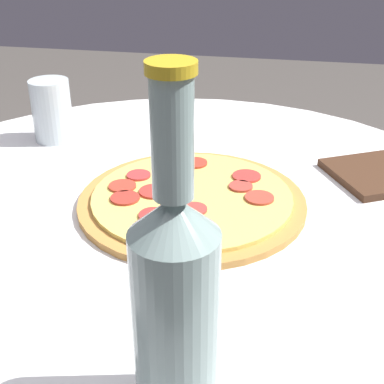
{
  "coord_description": "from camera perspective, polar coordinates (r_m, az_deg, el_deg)",
  "views": [
    {
      "loc": [
        0.15,
        -0.64,
        1.15
      ],
      "look_at": [
        0.02,
        0.02,
        0.79
      ],
      "focal_mm": 50.0,
      "sensor_mm": 36.0,
      "label": 1
    }
  ],
  "objects": [
    {
      "name": "table",
      "position": [
        0.88,
        -1.75,
        -13.46
      ],
      "size": [
        0.99,
        0.99,
        0.77
      ],
      "color": "white",
      "rests_on": "ground_plane"
    },
    {
      "name": "pizza",
      "position": [
        0.77,
        -0.04,
        -0.77
      ],
      "size": [
        0.33,
        0.33,
        0.02
      ],
      "color": "#B77F3D",
      "rests_on": "table"
    },
    {
      "name": "beer_bottle",
      "position": [
        0.42,
        -1.79,
        -11.48
      ],
      "size": [
        0.07,
        0.07,
        0.3
      ],
      "color": "gray",
      "rests_on": "table"
    },
    {
      "name": "drinking_glass",
      "position": [
        1.0,
        -14.73,
        8.41
      ],
      "size": [
        0.07,
        0.07,
        0.11
      ],
      "color": "silver",
      "rests_on": "table"
    }
  ]
}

